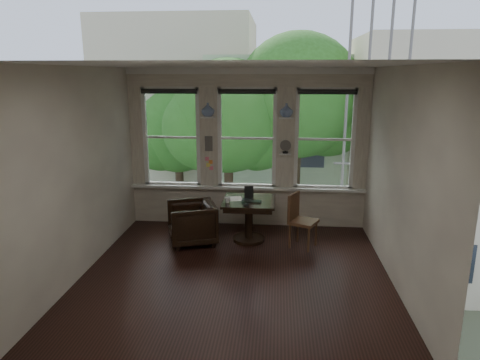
# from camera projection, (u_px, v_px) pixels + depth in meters

# --- Properties ---
(ground) EXTENTS (4.50, 4.50, 0.00)m
(ground) POSITION_uv_depth(u_px,v_px,m) (236.00, 274.00, 6.33)
(ground) COLOR black
(ground) RESTS_ON ground
(ceiling) EXTENTS (4.50, 4.50, 0.00)m
(ceiling) POSITION_uv_depth(u_px,v_px,m) (235.00, 65.00, 5.60)
(ceiling) COLOR silver
(ceiling) RESTS_ON ground
(wall_back) EXTENTS (4.50, 0.00, 4.50)m
(wall_back) POSITION_uv_depth(u_px,v_px,m) (247.00, 149.00, 8.14)
(wall_back) COLOR silver
(wall_back) RESTS_ON ground
(wall_front) EXTENTS (4.50, 0.00, 4.50)m
(wall_front) POSITION_uv_depth(u_px,v_px,m) (210.00, 235.00, 3.79)
(wall_front) COLOR silver
(wall_front) RESTS_ON ground
(wall_left) EXTENTS (0.00, 4.50, 4.50)m
(wall_left) POSITION_uv_depth(u_px,v_px,m) (80.00, 173.00, 6.16)
(wall_left) COLOR silver
(wall_left) RESTS_ON ground
(wall_right) EXTENTS (0.00, 4.50, 4.50)m
(wall_right) POSITION_uv_depth(u_px,v_px,m) (401.00, 180.00, 5.77)
(wall_right) COLOR silver
(wall_right) RESTS_ON ground
(window_left) EXTENTS (1.10, 0.12, 1.90)m
(window_left) POSITION_uv_depth(u_px,v_px,m) (172.00, 137.00, 8.22)
(window_left) COLOR white
(window_left) RESTS_ON ground
(window_center) EXTENTS (1.10, 0.12, 1.90)m
(window_center) POSITION_uv_depth(u_px,v_px,m) (247.00, 138.00, 8.09)
(window_center) COLOR white
(window_center) RESTS_ON ground
(window_right) EXTENTS (1.10, 0.12, 1.90)m
(window_right) POSITION_uv_depth(u_px,v_px,m) (325.00, 139.00, 7.97)
(window_right) COLOR white
(window_right) RESTS_ON ground
(shelf_left) EXTENTS (0.26, 0.16, 0.03)m
(shelf_left) POSITION_uv_depth(u_px,v_px,m) (208.00, 117.00, 7.96)
(shelf_left) COLOR white
(shelf_left) RESTS_ON ground
(shelf_right) EXTENTS (0.26, 0.16, 0.03)m
(shelf_right) POSITION_uv_depth(u_px,v_px,m) (286.00, 118.00, 7.84)
(shelf_right) COLOR white
(shelf_right) RESTS_ON ground
(intercom) EXTENTS (0.14, 0.06, 0.28)m
(intercom) POSITION_uv_depth(u_px,v_px,m) (209.00, 143.00, 8.11)
(intercom) COLOR #59544F
(intercom) RESTS_ON ground
(sticky_notes) EXTENTS (0.16, 0.01, 0.24)m
(sticky_notes) POSITION_uv_depth(u_px,v_px,m) (209.00, 161.00, 8.20)
(sticky_notes) COLOR pink
(sticky_notes) RESTS_ON ground
(desk_fan) EXTENTS (0.20, 0.20, 0.24)m
(desk_fan) POSITION_uv_depth(u_px,v_px,m) (285.00, 149.00, 7.96)
(desk_fan) COLOR #59544F
(desk_fan) RESTS_ON ground
(vase_left) EXTENTS (0.24, 0.24, 0.25)m
(vase_left) POSITION_uv_depth(u_px,v_px,m) (208.00, 110.00, 7.93)
(vase_left) COLOR silver
(vase_left) RESTS_ON shelf_left
(vase_right) EXTENTS (0.24, 0.24, 0.25)m
(vase_right) POSITION_uv_depth(u_px,v_px,m) (286.00, 110.00, 7.80)
(vase_right) COLOR silver
(vase_right) RESTS_ON shelf_right
(table) EXTENTS (0.90, 0.90, 0.75)m
(table) POSITION_uv_depth(u_px,v_px,m) (249.00, 220.00, 7.53)
(table) COLOR black
(table) RESTS_ON ground
(armchair_left) EXTENTS (1.01, 1.00, 0.73)m
(armchair_left) POSITION_uv_depth(u_px,v_px,m) (192.00, 223.00, 7.44)
(armchair_left) COLOR black
(armchair_left) RESTS_ON ground
(cushion_red) EXTENTS (0.45, 0.45, 0.06)m
(cushion_red) POSITION_uv_depth(u_px,v_px,m) (192.00, 218.00, 7.42)
(cushion_red) COLOR maroon
(cushion_red) RESTS_ON armchair_left
(side_chair_right) EXTENTS (0.56, 0.56, 0.92)m
(side_chair_right) POSITION_uv_depth(u_px,v_px,m) (303.00, 221.00, 7.24)
(side_chair_right) COLOR #4E2C1C
(side_chair_right) RESTS_ON ground
(laptop) EXTENTS (0.36, 0.25, 0.03)m
(laptop) POSITION_uv_depth(u_px,v_px,m) (251.00, 202.00, 7.27)
(laptop) COLOR black
(laptop) RESTS_ON table
(mug) EXTENTS (0.11, 0.11, 0.10)m
(mug) POSITION_uv_depth(u_px,v_px,m) (227.00, 200.00, 7.29)
(mug) COLOR white
(mug) RESTS_ON table
(drinking_glass) EXTENTS (0.17, 0.17, 0.11)m
(drinking_glass) POSITION_uv_depth(u_px,v_px,m) (245.00, 202.00, 7.13)
(drinking_glass) COLOR white
(drinking_glass) RESTS_ON table
(tablet) EXTENTS (0.17, 0.09, 0.22)m
(tablet) POSITION_uv_depth(u_px,v_px,m) (249.00, 192.00, 7.52)
(tablet) COLOR black
(tablet) RESTS_ON table
(papers) EXTENTS (0.27, 0.34, 0.00)m
(papers) POSITION_uv_depth(u_px,v_px,m) (236.00, 199.00, 7.52)
(papers) COLOR silver
(papers) RESTS_ON table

